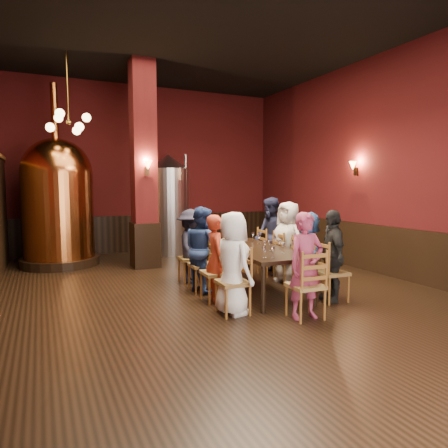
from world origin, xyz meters
name	(u,v)px	position (x,y,z in m)	size (l,w,h in m)	color
room	(204,158)	(0.00, 0.00, 2.25)	(10.00, 10.02, 4.50)	black
wainscot_right	(384,250)	(3.96, 0.00, 0.50)	(0.08, 9.90, 1.00)	black
wainscot_back	(137,233)	(0.00, 4.96, 0.50)	(7.90, 0.08, 1.00)	black
column	(144,166)	(-0.30, 2.80, 2.25)	(0.58, 0.58, 4.50)	#480F11
pendant_cluster	(69,122)	(-1.80, 2.90, 3.10)	(0.90, 0.90, 1.70)	#A57226
sconce_wall	(356,168)	(3.90, 0.80, 2.20)	(0.20, 0.20, 0.36)	black
sconce_column	(147,167)	(-0.30, 2.50, 2.20)	(0.20, 0.20, 0.36)	black
dining_table	(255,251)	(0.94, -0.01, 0.69)	(1.11, 2.44, 0.75)	black
chair_0	(233,282)	(0.04, -0.97, 0.46)	(0.46, 0.46, 0.92)	#8C5E23
person_0	(233,263)	(0.04, -0.97, 0.73)	(0.71, 0.46, 1.46)	white
chair_1	(216,272)	(0.08, -0.30, 0.46)	(0.46, 0.46, 0.92)	#8C5E23
person_1	(216,258)	(0.08, -0.30, 0.69)	(0.50, 0.33, 1.37)	#AB311D
chair_2	(202,265)	(0.11, 0.36, 0.46)	(0.46, 0.46, 0.92)	#8C5E23
person_2	(202,249)	(0.11, 0.36, 0.73)	(0.71, 0.35, 1.47)	navy
chair_3	(191,258)	(0.14, 1.03, 0.46)	(0.46, 0.46, 0.92)	#8C5E23
person_3	(191,246)	(0.14, 1.03, 0.69)	(0.89, 0.51, 1.38)	black
chair_4	(332,272)	(1.74, -1.05, 0.46)	(0.46, 0.46, 0.92)	#8C5E23
person_4	(332,256)	(1.74, -1.05, 0.72)	(0.85, 0.35, 1.45)	black
chair_5	(308,264)	(1.77, -0.38, 0.46)	(0.46, 0.46, 0.92)	#8C5E23
person_5	(308,251)	(1.77, -0.38, 0.69)	(1.27, 0.41, 1.37)	#355D9F
chair_6	(288,258)	(1.81, 0.28, 0.46)	(0.46, 0.46, 0.92)	#8C5E23
person_6	(288,242)	(1.81, 0.28, 0.76)	(0.74, 0.48, 1.52)	beige
chair_7	(271,252)	(1.84, 0.95, 0.46)	(0.46, 0.46, 0.92)	#8C5E23
person_7	(271,236)	(1.84, 0.95, 0.79)	(0.77, 0.38, 1.59)	#1B1D37
chair_8	(306,285)	(0.87, -1.56, 0.46)	(0.46, 0.46, 0.92)	#8C5E23
person_8	(306,266)	(0.87, -1.56, 0.73)	(0.53, 0.35, 1.46)	#90304F
copper_kettle	(58,200)	(-2.03, 3.81, 1.48)	(1.72, 1.72, 4.06)	black
steel_vessel	(169,205)	(0.71, 4.28, 1.31)	(1.41, 1.41, 2.62)	#B2B2B7
rose_vase	(233,232)	(0.91, 0.78, 0.95)	(0.18, 0.18, 0.31)	white
wine_glass_0	(253,237)	(1.30, 0.72, 0.83)	(0.07, 0.07, 0.17)	white
wine_glass_1	(259,239)	(1.23, 0.36, 0.83)	(0.07, 0.07, 0.17)	white
wine_glass_2	(264,252)	(0.59, -0.90, 0.83)	(0.07, 0.07, 0.17)	white
wine_glass_3	(265,246)	(0.93, -0.36, 0.83)	(0.07, 0.07, 0.17)	white
wine_glass_4	(279,244)	(1.23, -0.31, 0.83)	(0.07, 0.07, 0.17)	white
wine_glass_5	(270,246)	(1.01, -0.36, 0.83)	(0.07, 0.07, 0.17)	white
wine_glass_6	(283,248)	(1.07, -0.68, 0.83)	(0.07, 0.07, 0.17)	white
wine_glass_7	(273,252)	(0.71, -0.96, 0.83)	(0.07, 0.07, 0.17)	white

